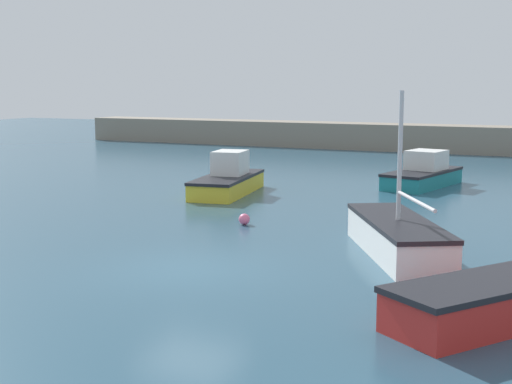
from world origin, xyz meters
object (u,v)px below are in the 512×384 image
at_px(sailboat_short_mast, 398,237).
at_px(motorboat_grey_hull, 423,174).
at_px(cabin_cruiser_white, 228,180).
at_px(mooring_buoy_pink, 244,219).

distance_m(sailboat_short_mast, motorboat_grey_hull, 13.54).
relative_size(cabin_cruiser_white, motorboat_grey_hull, 1.04).
relative_size(sailboat_short_mast, motorboat_grey_hull, 1.05).
distance_m(motorboat_grey_hull, mooring_buoy_pink, 11.89).
bearing_deg(sailboat_short_mast, motorboat_grey_hull, -20.84).
height_order(sailboat_short_mast, mooring_buoy_pink, sailboat_short_mast).
xyz_separation_m(cabin_cruiser_white, mooring_buoy_pink, (3.57, -5.77, -0.40)).
xyz_separation_m(cabin_cruiser_white, sailboat_short_mast, (9.14, -7.77, -0.08)).
height_order(cabin_cruiser_white, motorboat_grey_hull, cabin_cruiser_white).
bearing_deg(motorboat_grey_hull, sailboat_short_mast, 20.88).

